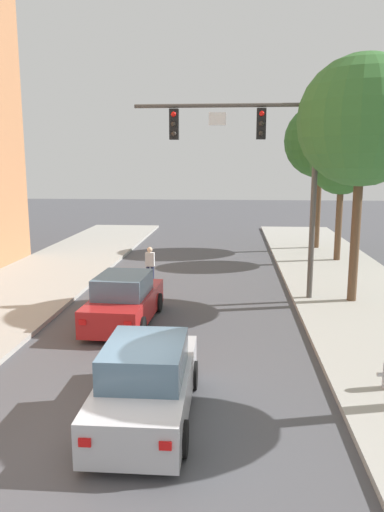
{
  "coord_description": "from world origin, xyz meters",
  "views": [
    {
      "loc": [
        1.73,
        -8.42,
        4.99
      ],
      "look_at": [
        0.45,
        7.43,
        2.0
      ],
      "focal_mm": 34.77,
      "sensor_mm": 36.0,
      "label": 1
    }
  ],
  "objects_px": {
    "pedestrian_crossing_road": "(150,265)",
    "street_tree_second": "(362,122)",
    "car_lead_red": "(124,301)",
    "street_tree_farthest": "(321,141)",
    "traffic_signal_mast": "(263,153)",
    "car_following_silver": "(146,383)",
    "street_tree_third": "(342,163)"
  },
  "relations": [
    {
      "from": "pedestrian_crossing_road",
      "to": "street_tree_second",
      "type": "distance_m",
      "value": 9.58
    },
    {
      "from": "car_lead_red",
      "to": "pedestrian_crossing_road",
      "type": "xyz_separation_m",
      "value": [
        0.03,
        4.78,
        0.19
      ]
    },
    {
      "from": "street_tree_second",
      "to": "street_tree_farthest",
      "type": "height_order",
      "value": "street_tree_second"
    },
    {
      "from": "traffic_signal_mast",
      "to": "car_following_silver",
      "type": "xyz_separation_m",
      "value": [
        -2.69,
        -8.82,
        -4.61
      ]
    },
    {
      "from": "car_following_silver",
      "to": "street_tree_third",
      "type": "height_order",
      "value": "street_tree_third"
    },
    {
      "from": "pedestrian_crossing_road",
      "to": "street_tree_farthest",
      "type": "relative_size",
      "value": 0.2
    },
    {
      "from": "pedestrian_crossing_road",
      "to": "street_tree_third",
      "type": "distance_m",
      "value": 11.11
    },
    {
      "from": "car_following_silver",
      "to": "street_tree_second",
      "type": "height_order",
      "value": "street_tree_second"
    },
    {
      "from": "car_lead_red",
      "to": "pedestrian_crossing_road",
      "type": "relative_size",
      "value": 2.62
    },
    {
      "from": "car_lead_red",
      "to": "car_following_silver",
      "type": "distance_m",
      "value": 6.03
    },
    {
      "from": "traffic_signal_mast",
      "to": "car_lead_red",
      "type": "distance_m",
      "value": 7.06
    },
    {
      "from": "car_following_silver",
      "to": "street_tree_second",
      "type": "bearing_deg",
      "value": 55.2
    },
    {
      "from": "traffic_signal_mast",
      "to": "car_following_silver",
      "type": "bearing_deg",
      "value": -106.95
    },
    {
      "from": "pedestrian_crossing_road",
      "to": "car_following_silver",
      "type": "bearing_deg",
      "value": -81.0
    },
    {
      "from": "car_following_silver",
      "to": "street_tree_third",
      "type": "relative_size",
      "value": 0.66
    },
    {
      "from": "car_following_silver",
      "to": "pedestrian_crossing_road",
      "type": "bearing_deg",
      "value": 99.0
    },
    {
      "from": "street_tree_farthest",
      "to": "car_lead_red",
      "type": "bearing_deg",
      "value": -120.24
    },
    {
      "from": "street_tree_second",
      "to": "street_tree_farthest",
      "type": "distance_m",
      "value": 11.39
    },
    {
      "from": "car_following_silver",
      "to": "street_tree_third",
      "type": "xyz_separation_m",
      "value": [
        6.98,
        16.23,
        4.25
      ]
    },
    {
      "from": "pedestrian_crossing_road",
      "to": "car_lead_red",
      "type": "bearing_deg",
      "value": -90.31
    },
    {
      "from": "pedestrian_crossing_road",
      "to": "street_tree_second",
      "type": "xyz_separation_m",
      "value": [
        7.62,
        -2.01,
        5.44
      ]
    },
    {
      "from": "car_lead_red",
      "to": "street_tree_third",
      "type": "relative_size",
      "value": 0.67
    },
    {
      "from": "car_lead_red",
      "to": "street_tree_farthest",
      "type": "bearing_deg",
      "value": 59.76
    },
    {
      "from": "traffic_signal_mast",
      "to": "street_tree_farthest",
      "type": "distance_m",
      "value": 11.79
    },
    {
      "from": "car_lead_red",
      "to": "street_tree_third",
      "type": "distance_m",
      "value": 14.23
    },
    {
      "from": "street_tree_second",
      "to": "street_tree_third",
      "type": "height_order",
      "value": "street_tree_second"
    },
    {
      "from": "traffic_signal_mast",
      "to": "car_lead_red",
      "type": "height_order",
      "value": "traffic_signal_mast"
    },
    {
      "from": "street_tree_third",
      "to": "street_tree_farthest",
      "type": "relative_size",
      "value": 0.79
    },
    {
      "from": "car_lead_red",
      "to": "pedestrian_crossing_road",
      "type": "bearing_deg",
      "value": 89.69
    },
    {
      "from": "car_lead_red",
      "to": "traffic_signal_mast",
      "type": "bearing_deg",
      "value": 34.7
    },
    {
      "from": "car_lead_red",
      "to": "street_tree_second",
      "type": "height_order",
      "value": "street_tree_second"
    },
    {
      "from": "car_lead_red",
      "to": "car_following_silver",
      "type": "xyz_separation_m",
      "value": [
        1.7,
        -5.78,
        0.0
      ]
    }
  ]
}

